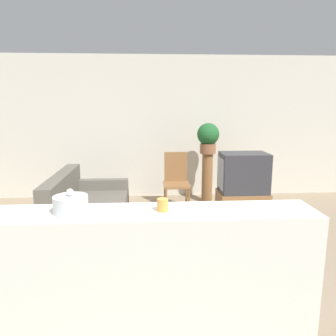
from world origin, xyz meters
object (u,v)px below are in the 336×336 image
Objects in this scene: wooden_chair at (176,179)px; decorative_bowl at (71,204)px; television at (243,173)px; couch at (87,212)px; potted_plant at (208,137)px.

wooden_chair is 3.37m from decorative_bowl.
decorative_bowl reaches higher than television.
decorative_bowl reaches higher than couch.
wooden_chair reaches higher than couch.
potted_plant is at bearing 65.10° from decorative_bowl.
potted_plant is (0.60, 0.37, 0.68)m from wooden_chair.
wooden_chair is 1.80× the size of potted_plant.
television is 2.85× the size of decorative_bowl.
wooden_chair is at bearing 142.80° from television.
television is (2.32, 0.17, 0.51)m from couch.
potted_plant reaches higher than television.
decorative_bowl is (0.33, -2.27, 0.83)m from couch.
decorative_bowl is at bearing -108.14° from wooden_chair.
decorative_bowl is at bearing -114.90° from potted_plant.
television is 3.16m from decorative_bowl.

